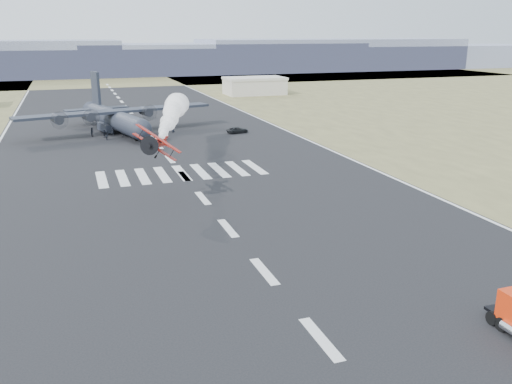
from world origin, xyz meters
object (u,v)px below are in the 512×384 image
support_vehicle (238,130)px  crew_e (173,128)px  aerobatic_biplane (157,144)px  crew_g (147,132)px  crew_a (113,131)px  crew_f (104,134)px  crew_h (92,132)px  transport_aircraft (114,117)px  hangar_right (255,86)px  crew_d (123,133)px  crew_c (163,129)px  crew_b (107,136)px

support_vehicle → crew_e: size_ratio=2.76×
aerobatic_biplane → crew_g: bearing=98.8°
aerobatic_biplane → crew_a: aerobatic_biplane is taller
crew_f → crew_h: 3.27m
support_vehicle → crew_f: bearing=70.4°
crew_a → crew_f: crew_a is taller
crew_h → transport_aircraft: bearing=-56.7°
hangar_right → crew_a: 83.88m
support_vehicle → transport_aircraft: bearing=56.1°
crew_f → crew_d: bearing=123.2°
crew_e → crew_f: crew_e is taller
crew_d → aerobatic_biplane: bearing=-1.6°
aerobatic_biplane → support_vehicle: bearing=76.1°
hangar_right → crew_f: (-55.25, -65.83, -2.22)m
crew_a → crew_c: 10.63m
crew_b → crew_f: size_ratio=1.09×
crew_a → crew_g: (6.80, -3.28, -0.04)m
support_vehicle → crew_d: (-24.01, 3.13, 0.15)m
aerobatic_biplane → crew_e: (10.89, 49.02, -6.67)m
crew_a → crew_h: (-4.04, 1.10, -0.01)m
aerobatic_biplane → crew_d: size_ratio=3.83×
support_vehicle → crew_d: 24.21m
aerobatic_biplane → crew_b: aerobatic_biplane is taller
aerobatic_biplane → crew_c: bearing=94.7°
crew_e → crew_c: bearing=-26.8°
hangar_right → crew_g: size_ratio=11.41×
crew_g → aerobatic_biplane: bearing=-16.2°
hangar_right → crew_h: 85.70m
crew_b → crew_d: bearing=-58.9°
crew_f → crew_c: bearing=140.6°
crew_f → support_vehicle: bearing=128.5°
support_vehicle → crew_f: crew_f is taller
hangar_right → crew_c: 77.87m
support_vehicle → crew_g: (-19.06, 1.96, 0.26)m
crew_a → crew_b: 4.30m
crew_b → crew_h: bearing=27.1°
aerobatic_biplane → crew_e: bearing=92.3°
transport_aircraft → crew_a: bearing=-114.5°
hangar_right → crew_a: bearing=-129.6°
crew_f → crew_b: bearing=54.3°
support_vehicle → crew_d: size_ratio=2.91×
hangar_right → support_vehicle: (-27.63, -69.82, -2.37)m
crew_c → crew_g: size_ratio=1.02×
aerobatic_biplane → crew_f: bearing=109.3°
crew_d → crew_f: (-3.61, 0.87, -0.00)m
crew_a → crew_f: (-1.76, -1.25, -0.15)m
hangar_right → support_vehicle: hangar_right is taller
transport_aircraft → crew_a: (-0.93, -5.10, -2.21)m
crew_e → crew_f: size_ratio=1.06×
crew_b → crew_e: size_ratio=1.03×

